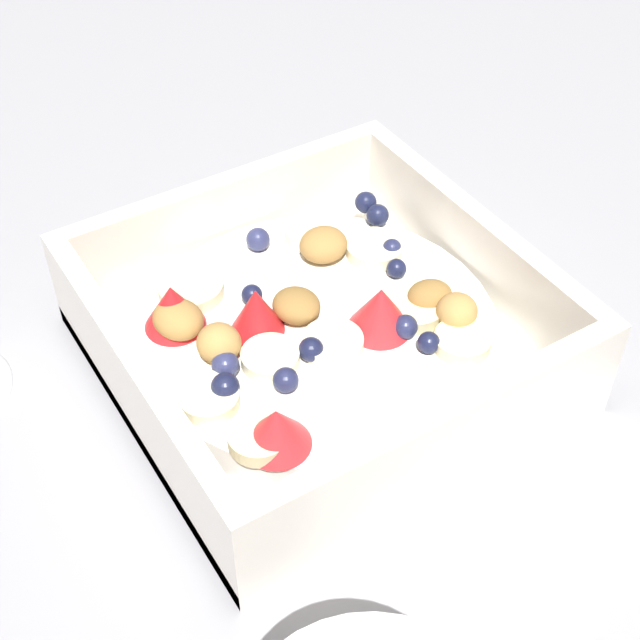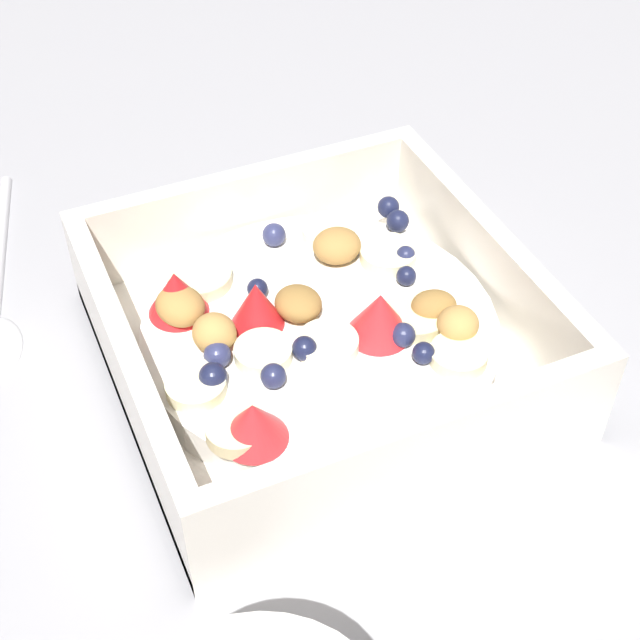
{
  "view_description": "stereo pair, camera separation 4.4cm",
  "coord_description": "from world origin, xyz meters",
  "views": [
    {
      "loc": [
        0.18,
        0.25,
        0.33
      ],
      "look_at": [
        0.02,
        -0.02,
        0.03
      ],
      "focal_mm": 51.89,
      "sensor_mm": 36.0,
      "label": 1
    },
    {
      "loc": [
        0.14,
        0.27,
        0.33
      ],
      "look_at": [
        0.02,
        -0.02,
        0.03
      ],
      "focal_mm": 51.89,
      "sensor_mm": 36.0,
      "label": 2
    }
  ],
  "objects": [
    {
      "name": "ground_plane",
      "position": [
        0.0,
        0.0,
        0.0
      ],
      "size": [
        2.4,
        2.4,
        0.0
      ],
      "primitive_type": "plane",
      "color": "#9E9EA3"
    },
    {
      "name": "fruit_bowl",
      "position": [
        0.02,
        -0.02,
        0.02
      ],
      "size": [
        0.2,
        0.2,
        0.06
      ],
      "color": "white",
      "rests_on": "ground"
    }
  ]
}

